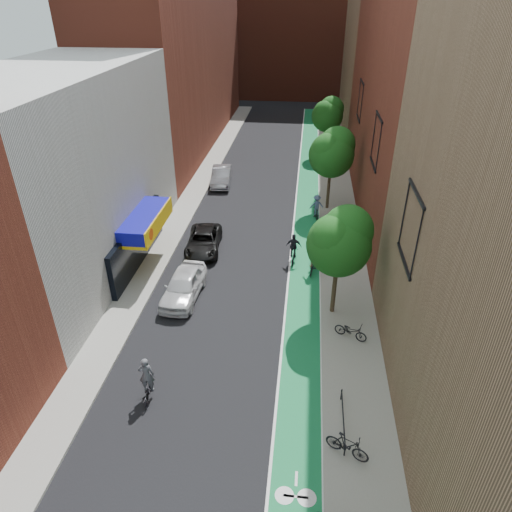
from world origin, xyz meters
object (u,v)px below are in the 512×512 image
(parked_car_silver, at_px, (221,176))
(cyclist_lane_mid, at_px, (294,251))
(cyclist_lane_near, at_px, (314,259))
(parked_car_white, at_px, (184,285))
(parked_car_black, at_px, (204,241))
(cyclist_lane_far, at_px, (316,208))
(cyclist_lead, at_px, (147,384))

(parked_car_silver, xyz_separation_m, cyclist_lane_mid, (7.21, -13.29, 0.03))
(cyclist_lane_near, bearing_deg, parked_car_silver, -44.96)
(cyclist_lane_near, bearing_deg, parked_car_white, 40.04)
(parked_car_black, xyz_separation_m, cyclist_lane_far, (7.74, 5.82, 0.24))
(parked_car_black, relative_size, parked_car_silver, 1.02)
(parked_car_black, distance_m, parked_car_silver, 12.35)
(parked_car_silver, relative_size, cyclist_lane_far, 2.38)
(parked_car_white, bearing_deg, cyclist_lane_far, 58.86)
(parked_car_black, bearing_deg, parked_car_white, -94.65)
(parked_car_white, relative_size, cyclist_lead, 2.15)
(cyclist_lane_far, bearing_deg, parked_car_white, 44.08)
(cyclist_lane_near, bearing_deg, cyclist_lane_far, -76.97)
(parked_car_black, bearing_deg, cyclist_lane_mid, -14.07)
(parked_car_black, xyz_separation_m, parked_car_silver, (-0.97, 12.31, 0.11))
(cyclist_lead, relative_size, cyclist_lane_near, 1.00)
(parked_car_white, xyz_separation_m, cyclist_lead, (0.32, -7.65, -0.04))
(cyclist_lead, relative_size, cyclist_lane_far, 1.10)
(parked_car_silver, height_order, cyclist_lane_mid, cyclist_lane_mid)
(parked_car_black, distance_m, cyclist_lane_near, 7.84)
(parked_car_silver, height_order, cyclist_lane_near, cyclist_lane_near)
(parked_car_white, height_order, cyclist_lane_near, cyclist_lane_near)
(cyclist_lane_mid, height_order, cyclist_lane_far, cyclist_lane_mid)
(cyclist_lane_near, height_order, cyclist_lane_mid, cyclist_lane_near)
(parked_car_white, height_order, cyclist_lead, cyclist_lead)
(parked_car_silver, bearing_deg, cyclist_lane_far, -41.93)
(cyclist_lane_far, bearing_deg, cyclist_lane_mid, 65.48)
(cyclist_lane_near, height_order, cyclist_lane_far, cyclist_lane_near)
(parked_car_silver, bearing_deg, parked_car_white, -92.02)
(parked_car_white, height_order, parked_car_silver, parked_car_white)
(cyclist_lead, height_order, cyclist_lane_mid, cyclist_lead)
(parked_car_silver, xyz_separation_m, cyclist_lane_near, (8.54, -14.34, 0.16))
(parked_car_black, height_order, cyclist_lane_mid, cyclist_lane_mid)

